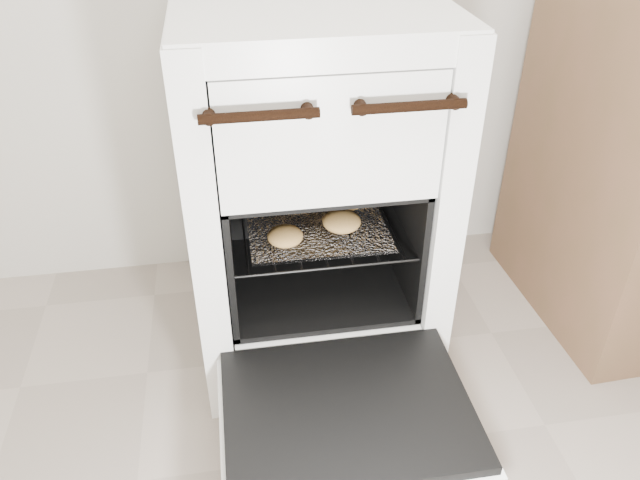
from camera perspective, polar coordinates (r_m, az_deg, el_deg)
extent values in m
cube|color=white|center=(1.64, -0.92, 4.89)|extent=(0.61, 0.65, 0.94)
cylinder|color=black|center=(1.17, -5.57, 11.21)|extent=(0.22, 0.02, 0.02)
cylinder|color=black|center=(1.22, 8.20, 11.98)|extent=(0.22, 0.02, 0.02)
cube|color=black|center=(1.39, 2.53, -15.12)|extent=(0.53, 0.41, 0.02)
cube|color=white|center=(1.40, 2.51, -15.61)|extent=(0.55, 0.43, 0.02)
cylinder|color=black|center=(1.59, -8.30, 0.95)|extent=(0.01, 0.43, 0.01)
cylinder|color=black|center=(1.64, 7.09, 2.29)|extent=(0.01, 0.43, 0.01)
cylinder|color=black|center=(1.43, 0.79, -2.60)|extent=(0.44, 0.01, 0.01)
cylinder|color=black|center=(1.77, -1.49, 5.08)|extent=(0.44, 0.01, 0.01)
cylinder|color=black|center=(1.59, -7.02, 1.07)|extent=(0.01, 0.41, 0.01)
cylinder|color=black|center=(1.59, -4.82, 1.27)|extent=(0.01, 0.41, 0.01)
cylinder|color=black|center=(1.59, -2.64, 1.46)|extent=(0.01, 0.41, 0.01)
cylinder|color=black|center=(1.60, -0.47, 1.65)|extent=(0.01, 0.41, 0.01)
cylinder|color=black|center=(1.61, 1.68, 1.83)|extent=(0.01, 0.41, 0.01)
cylinder|color=black|center=(1.62, 3.80, 2.01)|extent=(0.01, 0.41, 0.01)
cylinder|color=black|center=(1.63, 5.89, 2.19)|extent=(0.01, 0.41, 0.01)
cube|color=silver|center=(1.58, -0.36, 1.45)|extent=(0.35, 0.31, 0.01)
ellipsoid|color=tan|center=(1.49, -3.21, 0.36)|extent=(0.12, 0.12, 0.04)
ellipsoid|color=tan|center=(1.65, 0.16, 4.09)|extent=(0.11, 0.11, 0.05)
ellipsoid|color=tan|center=(1.64, 2.46, 3.55)|extent=(0.12, 0.12, 0.04)
ellipsoid|color=tan|center=(1.64, -3.63, 3.64)|extent=(0.12, 0.12, 0.04)
ellipsoid|color=tan|center=(1.54, 1.99, 1.71)|extent=(0.13, 0.13, 0.04)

